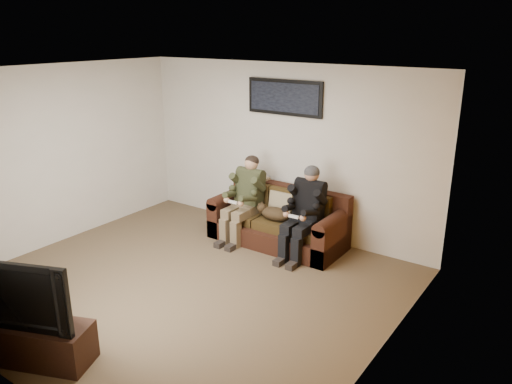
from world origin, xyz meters
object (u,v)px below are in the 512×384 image
Objects in this scene: tv_stand at (28,340)px; cat at (274,213)px; person_left at (245,194)px; framed_poster at (284,97)px; sofa at (280,222)px; television at (19,290)px; person_right at (305,207)px.

cat is at bearing 60.32° from tv_stand.
person_left is 1.91× the size of cat.
person_left is at bearing 68.42° from tv_stand.
person_left is 1.54m from framed_poster.
television reaches higher than sofa.
tv_stand is (-0.49, -3.77, -0.11)m from sofa.
person_left is at bearing -162.04° from sofa.
person_left is 3.61m from television.
cat is at bearing 1.02° from person_left.
sofa is at bearing 162.08° from person_right.
tv_stand is (0.03, -3.60, -0.50)m from person_left.
sofa is at bearing 17.96° from person_left.
framed_poster is 4.39m from television.
television is (0.03, -3.60, 0.04)m from person_left.
framed_poster reaches higher than tv_stand.
tv_stand is at bearing -93.92° from framed_poster.
person_right reaches higher than sofa.
person_left reaches higher than television.
person_right is at bearing 52.48° from tv_stand.
person_left is 0.55m from cat.
television is (0.00, 0.00, 0.54)m from tv_stand.
sofa is 3.80m from tv_stand.
tv_stand is at bearing -97.33° from sofa.
cat is 3.66m from tv_stand.
framed_poster is (-0.20, 0.39, 1.79)m from sofa.
framed_poster is 0.98× the size of tv_stand.
sofa reaches higher than cat.
person_right is 1.06× the size of television.
framed_poster is at bearing 64.05° from tv_stand.
framed_poster is (-0.20, 0.55, 1.60)m from cat.
sofa is 1.57× the size of tv_stand.
cat is 3.65m from television.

